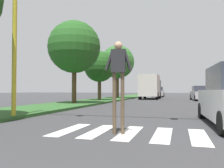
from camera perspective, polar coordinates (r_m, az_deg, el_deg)
ground_plane at (r=28.18m, az=14.75°, el=-3.88°), size 140.00×140.00×0.00m
crosswalk at (r=6.31m, az=8.46°, el=-12.24°), size 4.95×2.20×0.01m
median_strip at (r=27.38m, az=-0.67°, el=-3.84°), size 3.91×64.00×0.15m
tree_mid at (r=18.44m, az=-9.48°, el=9.13°), size 4.15×4.15×6.53m
tree_far at (r=23.86m, az=-3.18°, el=4.36°), size 3.24×3.24×5.12m
tree_distant at (r=30.14m, az=1.41°, el=5.56°), size 4.41×4.41×6.97m
traffic_light_gantry at (r=9.30m, az=-12.40°, el=18.18°), size 7.66×0.30×6.00m
pedestrian_performer at (r=6.10m, az=1.62°, el=3.01°), size 0.75×0.29×2.49m
sedan_midblock at (r=27.69m, az=21.43°, el=-2.27°), size 2.17×4.71×1.66m
sedan_distant at (r=39.47m, az=11.54°, el=-2.05°), size 1.88×4.52×1.74m
truck_box_delivery at (r=30.12m, az=9.63°, el=-0.64°), size 2.40×6.20×3.10m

